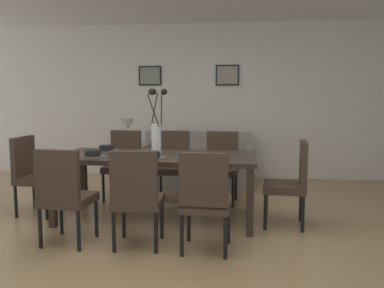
% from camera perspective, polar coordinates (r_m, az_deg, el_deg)
% --- Properties ---
extents(ground_plane, '(9.00, 9.00, 0.00)m').
position_cam_1_polar(ground_plane, '(4.01, -5.23, -13.55)').
color(ground_plane, tan).
extents(back_wall_panel, '(9.00, 0.10, 2.60)m').
position_cam_1_polar(back_wall_panel, '(6.97, 0.64, 6.10)').
color(back_wall_panel, white).
rests_on(back_wall_panel, ground).
extents(dining_table, '(2.20, 0.96, 0.74)m').
position_cam_1_polar(dining_table, '(4.52, -5.04, -2.38)').
color(dining_table, '#33261E').
rests_on(dining_table, ground).
extents(dining_chair_near_left, '(0.46, 0.46, 0.92)m').
position_cam_1_polar(dining_chair_near_left, '(3.93, -17.68, -6.50)').
color(dining_chair_near_left, '#3D2D23').
rests_on(dining_chair_near_left, ground).
extents(dining_chair_near_right, '(0.46, 0.46, 0.92)m').
position_cam_1_polar(dining_chair_near_right, '(5.56, -9.68, -2.39)').
color(dining_chair_near_right, '#3D2D23').
rests_on(dining_chair_near_right, ground).
extents(dining_chair_far_left, '(0.47, 0.47, 0.92)m').
position_cam_1_polar(dining_chair_far_left, '(3.71, -7.84, -7.03)').
color(dining_chair_far_left, '#3D2D23').
rests_on(dining_chair_far_left, ground).
extents(dining_chair_far_right, '(0.46, 0.46, 0.92)m').
position_cam_1_polar(dining_chair_far_right, '(5.42, -2.72, -2.53)').
color(dining_chair_far_right, '#3D2D23').
rests_on(dining_chair_far_right, ground).
extents(dining_chair_mid_left, '(0.45, 0.45, 0.92)m').
position_cam_1_polar(dining_chair_mid_left, '(3.58, 1.87, -7.51)').
color(dining_chair_mid_left, '#3D2D23').
rests_on(dining_chair_mid_left, ground).
extents(dining_chair_mid_right, '(0.47, 0.47, 0.92)m').
position_cam_1_polar(dining_chair_mid_right, '(5.32, 4.14, -2.72)').
color(dining_chair_mid_right, '#3D2D23').
rests_on(dining_chair_mid_right, ground).
extents(dining_chair_head_west, '(0.45, 0.45, 0.92)m').
position_cam_1_polar(dining_chair_head_west, '(5.10, -21.65, -3.63)').
color(dining_chair_head_west, '#3D2D23').
rests_on(dining_chair_head_west, ground).
extents(dining_chair_head_east, '(0.47, 0.47, 0.92)m').
position_cam_1_polar(dining_chair_head_east, '(4.44, 13.97, -4.86)').
color(dining_chair_head_east, '#3D2D23').
rests_on(dining_chair_head_east, ground).
extents(centerpiece_vase, '(0.21, 0.23, 0.73)m').
position_cam_1_polar(centerpiece_vase, '(4.48, -5.08, 2.04)').
color(centerpiece_vase, white).
rests_on(centerpiece_vase, dining_table).
extents(placemat_near_left, '(0.32, 0.32, 0.01)m').
position_cam_1_polar(placemat_near_left, '(4.50, -13.89, -1.70)').
color(placemat_near_left, '#4C4742').
rests_on(placemat_near_left, dining_table).
extents(bowl_near_left, '(0.17, 0.17, 0.07)m').
position_cam_1_polar(bowl_near_left, '(4.49, -13.91, -1.23)').
color(bowl_near_left, black).
rests_on(bowl_near_left, dining_table).
extents(placemat_near_right, '(0.32, 0.32, 0.01)m').
position_cam_1_polar(placemat_near_right, '(4.90, -12.05, -0.96)').
color(placemat_near_right, '#4C4742').
rests_on(placemat_near_right, dining_table).
extents(bowl_near_right, '(0.17, 0.17, 0.07)m').
position_cam_1_polar(bowl_near_right, '(4.89, -12.06, -0.52)').
color(bowl_near_right, black).
rests_on(bowl_near_right, dining_table).
extents(placemat_far_left, '(0.32, 0.32, 0.01)m').
position_cam_1_polar(placemat_far_left, '(4.30, -5.68, -1.92)').
color(placemat_far_left, '#4C4742').
rests_on(placemat_far_left, dining_table).
extents(bowl_far_left, '(0.17, 0.17, 0.07)m').
position_cam_1_polar(bowl_far_left, '(4.30, -5.69, -1.43)').
color(bowl_far_left, black).
rests_on(bowl_far_left, dining_table).
extents(sofa, '(1.76, 0.84, 0.80)m').
position_cam_1_polar(sofa, '(6.40, 0.66, -3.16)').
color(sofa, gray).
rests_on(sofa, ground).
extents(side_table, '(0.36, 0.36, 0.52)m').
position_cam_1_polar(side_table, '(6.60, -9.03, -3.12)').
color(side_table, black).
rests_on(side_table, ground).
extents(table_lamp, '(0.22, 0.22, 0.51)m').
position_cam_1_polar(table_lamp, '(6.52, -9.13, 2.37)').
color(table_lamp, beige).
rests_on(table_lamp, side_table).
extents(framed_picture_left, '(0.39, 0.03, 0.33)m').
position_cam_1_polar(framed_picture_left, '(7.05, -5.97, 9.60)').
color(framed_picture_left, black).
extents(framed_picture_center, '(0.39, 0.03, 0.34)m').
position_cam_1_polar(framed_picture_center, '(6.86, 5.04, 9.68)').
color(framed_picture_center, black).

